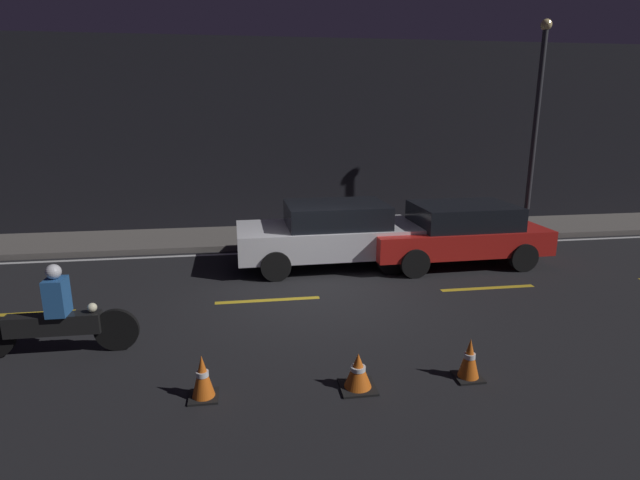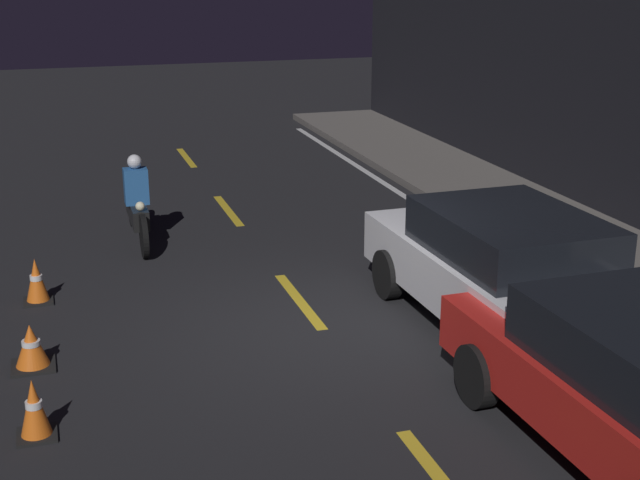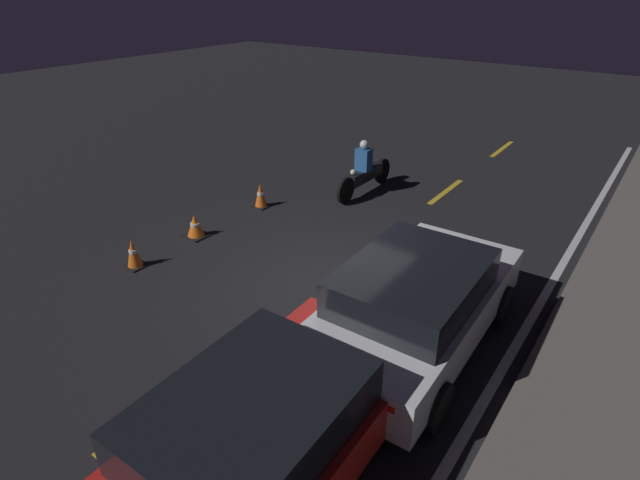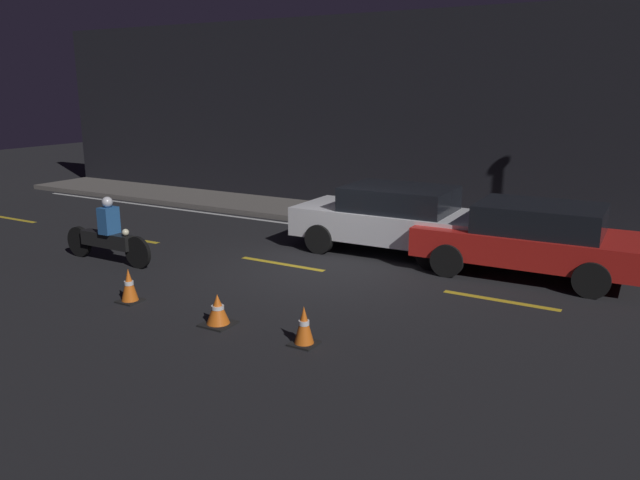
{
  "view_description": "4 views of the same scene",
  "coord_description": "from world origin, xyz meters",
  "px_view_note": "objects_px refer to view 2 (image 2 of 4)",
  "views": [
    {
      "loc": [
        -1.36,
        -9.02,
        3.54
      ],
      "look_at": [
        -0.05,
        -0.45,
        1.28
      ],
      "focal_mm": 28.0,
      "sensor_mm": 36.0,
      "label": 1
    },
    {
      "loc": [
        9.36,
        -2.98,
        4.27
      ],
      "look_at": [
        -0.98,
        0.28,
        0.81
      ],
      "focal_mm": 50.0,
      "sensor_mm": 36.0,
      "label": 2
    },
    {
      "loc": [
        6.15,
        4.41,
        4.91
      ],
      "look_at": [
        -0.01,
        -0.05,
        0.91
      ],
      "focal_mm": 28.0,
      "sensor_mm": 36.0,
      "label": 3
    },
    {
      "loc": [
        5.91,
        -10.34,
        3.6
      ],
      "look_at": [
        0.23,
        -0.55,
        0.78
      ],
      "focal_mm": 35.0,
      "sensor_mm": 36.0,
      "label": 4
    }
  ],
  "objects_px": {
    "sedan_white": "(503,266)",
    "traffic_cone_mid": "(31,347)",
    "motorcycle": "(137,206)",
    "traffic_cone_far": "(34,409)",
    "traffic_cone_near": "(36,281)"
  },
  "relations": [
    {
      "from": "traffic_cone_near",
      "to": "sedan_white",
      "type": "bearing_deg",
      "value": 64.44
    },
    {
      "from": "motorcycle",
      "to": "traffic_cone_mid",
      "type": "bearing_deg",
      "value": -20.38
    },
    {
      "from": "sedan_white",
      "to": "traffic_cone_mid",
      "type": "height_order",
      "value": "sedan_white"
    },
    {
      "from": "traffic_cone_near",
      "to": "traffic_cone_mid",
      "type": "height_order",
      "value": "traffic_cone_near"
    },
    {
      "from": "sedan_white",
      "to": "motorcycle",
      "type": "distance_m",
      "value": 6.08
    },
    {
      "from": "motorcycle",
      "to": "traffic_cone_near",
      "type": "distance_m",
      "value": 2.75
    },
    {
      "from": "motorcycle",
      "to": "traffic_cone_near",
      "type": "bearing_deg",
      "value": -33.86
    },
    {
      "from": "traffic_cone_near",
      "to": "traffic_cone_far",
      "type": "height_order",
      "value": "traffic_cone_near"
    },
    {
      "from": "sedan_white",
      "to": "traffic_cone_near",
      "type": "height_order",
      "value": "sedan_white"
    },
    {
      "from": "traffic_cone_near",
      "to": "traffic_cone_far",
      "type": "relative_size",
      "value": 1.01
    },
    {
      "from": "motorcycle",
      "to": "traffic_cone_mid",
      "type": "relative_size",
      "value": 4.84
    },
    {
      "from": "sedan_white",
      "to": "traffic_cone_mid",
      "type": "bearing_deg",
      "value": 83.01
    },
    {
      "from": "motorcycle",
      "to": "sedan_white",
      "type": "bearing_deg",
      "value": 38.59
    },
    {
      "from": "traffic_cone_mid",
      "to": "traffic_cone_far",
      "type": "xyz_separation_m",
      "value": [
        1.54,
        0.02,
        0.04
      ]
    },
    {
      "from": "traffic_cone_far",
      "to": "traffic_cone_near",
      "type": "bearing_deg",
      "value": 179.13
    }
  ]
}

